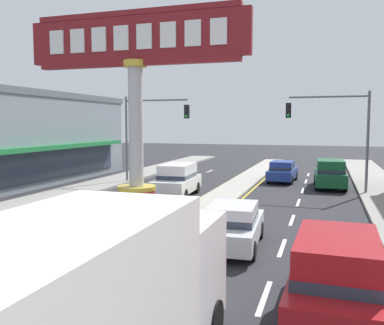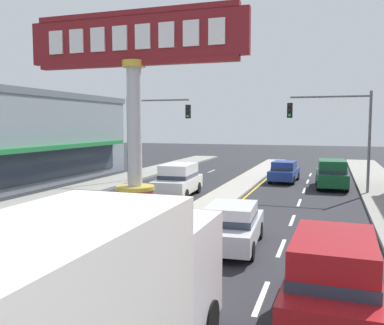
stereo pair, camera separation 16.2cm
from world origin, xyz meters
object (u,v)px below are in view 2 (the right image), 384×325
Objects in this scene: suv_far_right_lane at (333,277)px; sedan_mid_left_lane at (284,171)px; district_sign at (134,128)px; traffic_light_left_side at (150,124)px; traffic_light_right_side at (338,124)px; box_truck_near_left_lane at (83,313)px; suv_near_right_lane at (178,180)px; suv_far_left_oncoming at (332,174)px; sedan_kerb_right at (232,225)px.

sedan_mid_left_lane is at bearing 98.52° from suv_far_right_lane.
district_sign reaches higher than traffic_light_left_side.
box_truck_near_left_lane is at bearing -99.26° from traffic_light_right_side.
suv_near_right_lane and suv_far_left_oncoming have the same top height.
suv_far_right_lane is at bearing -55.80° from traffic_light_left_side.
suv_near_right_lane is 10.61m from sedan_kerb_right.
traffic_light_right_side is 6.75m from sedan_mid_left_lane.
box_truck_near_left_lane is 1.58× the size of sedan_mid_left_lane.
sedan_mid_left_lane is (0.00, 26.58, -0.91)m from box_truck_near_left_lane.
sedan_mid_left_lane is at bearing 90.02° from sedan_kerb_right.
sedan_kerb_right is at bearing 89.95° from box_truck_near_left_lane.
suv_far_left_oncoming is at bearing -33.73° from sedan_mid_left_lane.
box_truck_near_left_lane reaches higher than suv_far_left_oncoming.
traffic_light_left_side is 21.96m from suv_far_right_lane.
suv_near_right_lane reaches higher than sedan_kerb_right.
suv_far_left_oncoming is at bearing 77.72° from sedan_kerb_right.
suv_far_right_lane is (8.62, -13.84, 0.00)m from suv_near_right_lane.
box_truck_near_left_lane is at bearing -97.73° from suv_far_left_oncoming.
box_truck_near_left_lane is (8.90, -22.50, -2.55)m from traffic_light_left_side.
suv_far_left_oncoming is 1.07× the size of sedan_kerb_right.
box_truck_near_left_lane is (2.66, -7.13, -2.47)m from district_sign.
district_sign is 7.23m from suv_far_right_lane.
sedan_kerb_right is (-3.29, 4.67, -0.20)m from suv_far_right_lane.
suv_far_right_lane is at bearing -23.49° from district_sign.
suv_far_right_lane is 0.99× the size of suv_far_left_oncoming.
district_sign is 1.73× the size of sedan_mid_left_lane.
suv_far_right_lane is 22.28m from sedan_mid_left_lane.
suv_far_left_oncoming is at bearing 82.27° from box_truck_near_left_lane.
box_truck_near_left_lane is 26.59m from sedan_mid_left_lane.
district_sign is at bearing 156.51° from suv_far_right_lane.
suv_near_right_lane is 9.78m from sedan_mid_left_lane.
traffic_light_right_side is 1.42× the size of sedan_mid_left_lane.
traffic_light_left_side reaches higher than suv_far_left_oncoming.
district_sign is 1.22× the size of traffic_light_right_side.
sedan_mid_left_lane and sedan_kerb_right have the same top height.
sedan_mid_left_lane is (-3.59, 4.55, -3.46)m from traffic_light_right_side.
sedan_kerb_right is at bearing -89.98° from sedan_mid_left_lane.
box_truck_near_left_lane reaches higher than suv_near_right_lane.
suv_far_left_oncoming is at bearing 70.92° from district_sign.
suv_far_right_lane is at bearing -90.02° from suv_far_left_oncoming.
box_truck_near_left_lane is (5.32, -18.38, 0.71)m from suv_near_right_lane.
suv_near_right_lane is (-2.66, 11.25, -3.18)m from district_sign.
traffic_light_left_side is at bearing 131.03° from suv_near_right_lane.
box_truck_near_left_lane is at bearing -126.04° from suv_far_right_lane.
district_sign is 16.15m from traffic_light_right_side.
district_sign is 1.63× the size of suv_far_right_lane.
sedan_mid_left_lane is at bearing 57.00° from suv_near_right_lane.
traffic_light_left_side reaches higher than box_truck_near_left_lane.
box_truck_near_left_lane is 9.25m from sedan_kerb_right.
traffic_light_left_side is 6.36m from suv_near_right_lane.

